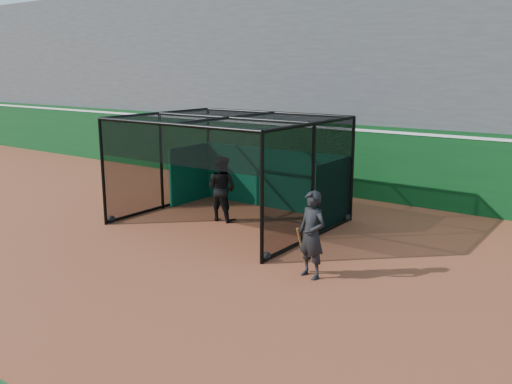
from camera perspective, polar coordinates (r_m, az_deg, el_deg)
The scene contains 6 objects.
ground at distance 12.64m, azimuth -8.00°, elevation -7.42°, with size 120.00×120.00×0.00m, color brown.
outfield_wall at distance 19.15m, azimuth 9.74°, elevation 3.44°, with size 50.00×0.50×2.50m.
grandstand at distance 22.36m, azimuth 14.45°, elevation 12.75°, with size 50.00×7.85×8.95m.
batting_cage at distance 15.43m, azimuth -2.79°, elevation 2.20°, with size 5.55×4.61×3.02m.
batter at distance 15.78m, azimuth -3.63°, elevation 0.38°, with size 0.93×0.72×1.91m, color black.
on_deck_player at distance 11.49m, azimuth 5.89°, elevation -4.52°, with size 0.77×0.59×1.88m.
Camera 1 is at (8.29, -8.50, 4.34)m, focal length 38.00 mm.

